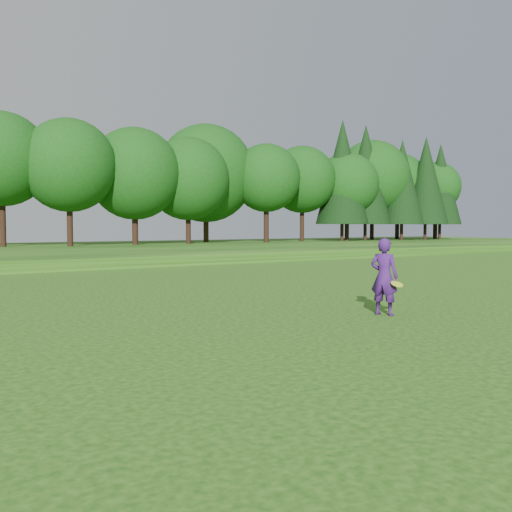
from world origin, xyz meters
TOP-DOWN VIEW (x-y plane):
  - ground at (0.00, 0.00)m, footprint 140.00×140.00m
  - walking_path at (0.00, 20.00)m, footprint 130.00×1.60m
  - woman at (4.49, 1.33)m, footprint 0.67×0.89m

SIDE VIEW (x-z plane):
  - ground at x=0.00m, z-range 0.00..0.00m
  - walking_path at x=0.00m, z-range 0.00..0.04m
  - woman at x=4.49m, z-range 0.00..1.88m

